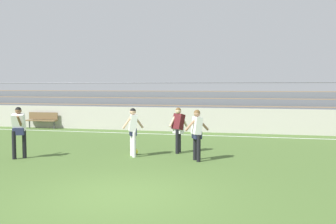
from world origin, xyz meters
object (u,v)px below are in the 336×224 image
at_px(soccer_ball, 135,152).
at_px(player_dark_pressing_high, 178,126).
at_px(bleacher_stand, 151,107).
at_px(bench_near_bin, 42,119).
at_px(player_white_deep_cover, 133,128).
at_px(player_white_dropping_back, 19,128).
at_px(player_white_trailing_run, 197,131).

bearing_deg(soccer_ball, player_dark_pressing_high, 26.87).
bearing_deg(bleacher_stand, soccer_ball, -77.26).
relative_size(bench_near_bin, player_white_deep_cover, 1.09).
bearing_deg(player_dark_pressing_high, bleacher_stand, 112.24).
height_order(bleacher_stand, player_white_dropping_back, bleacher_stand).
relative_size(bleacher_stand, player_white_deep_cover, 16.30).
height_order(bench_near_bin, player_dark_pressing_high, player_dark_pressing_high).
bearing_deg(bleacher_stand, player_white_dropping_back, -97.31).
bearing_deg(bleacher_stand, bench_near_bin, -155.57).
relative_size(player_dark_pressing_high, soccer_ball, 7.43).
xyz_separation_m(bleacher_stand, player_dark_pressing_high, (3.50, -8.57, -0.17)).
xyz_separation_m(bleacher_stand, player_white_trailing_run, (4.38, -9.83, -0.16)).
bearing_deg(bench_near_bin, player_dark_pressing_high, -33.27).
bearing_deg(player_white_deep_cover, player_white_trailing_run, -6.11).
height_order(player_dark_pressing_high, player_white_dropping_back, player_white_dropping_back).
xyz_separation_m(bench_near_bin, player_white_trailing_run, (10.02, -7.27, 0.43)).
bearing_deg(soccer_ball, bench_near_bin, 139.07).
bearing_deg(bench_near_bin, bleacher_stand, 24.43).
distance_m(player_white_trailing_run, soccer_ball, 2.50).
height_order(bleacher_stand, bench_near_bin, bleacher_stand).
bearing_deg(player_white_dropping_back, player_white_deep_cover, 19.39).
distance_m(player_dark_pressing_high, player_white_trailing_run, 1.54).
relative_size(player_dark_pressing_high, player_white_dropping_back, 0.95).
height_order(bleacher_stand, player_dark_pressing_high, bleacher_stand).
height_order(player_white_deep_cover, player_white_dropping_back, player_white_dropping_back).
bearing_deg(bench_near_bin, player_white_deep_cover, -42.06).
height_order(bench_near_bin, player_white_dropping_back, player_white_dropping_back).
distance_m(bench_near_bin, player_white_dropping_back, 9.32).
bearing_deg(player_white_deep_cover, player_dark_pressing_high, 37.13).
bearing_deg(player_white_dropping_back, soccer_ball, 24.10).
distance_m(bench_near_bin, player_white_deep_cover, 10.50).
relative_size(bleacher_stand, soccer_ball, 122.50).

